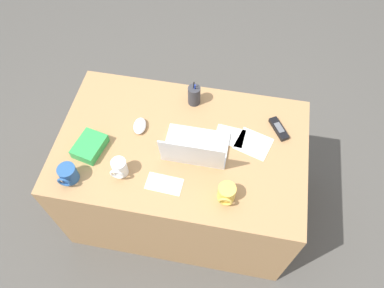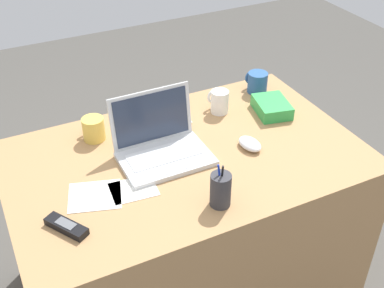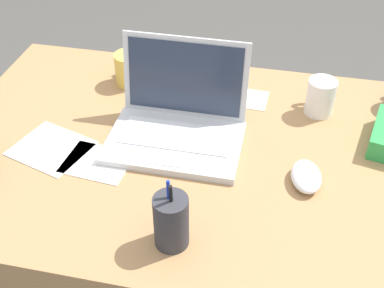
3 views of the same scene
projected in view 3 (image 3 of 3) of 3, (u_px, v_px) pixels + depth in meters
desk at (204, 247)px, 1.43m from camera, size 1.30×0.82×0.73m
laptop at (178, 122)px, 1.21m from camera, size 0.32×0.26×0.22m
computer_mouse at (306, 176)px, 1.10m from camera, size 0.08×0.11×0.04m
coffee_mug_tall at (321, 96)px, 1.29m from camera, size 0.07×0.09×0.10m
coffee_mug_spare at (130, 68)px, 1.40m from camera, size 0.08×0.10×0.09m
pen_holder at (171, 221)px, 0.94m from camera, size 0.07×0.07×0.16m
paper_note_near_laptop at (235, 97)px, 1.37m from camera, size 0.18×0.10×0.00m
paper_note_left at (51, 148)px, 1.20m from camera, size 0.21×0.19×0.00m
paper_note_right at (97, 162)px, 1.16m from camera, size 0.16×0.13×0.00m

